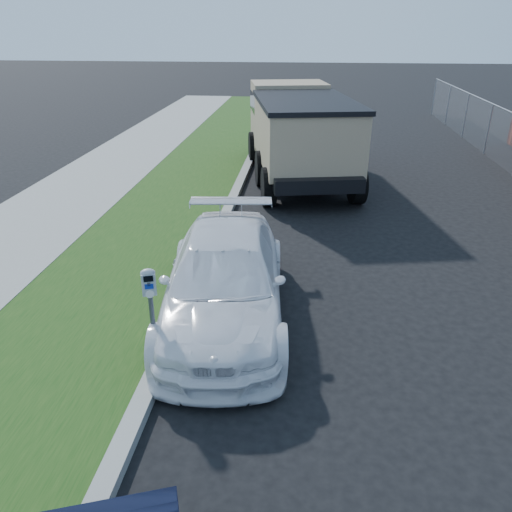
# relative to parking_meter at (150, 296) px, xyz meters

# --- Properties ---
(ground) EXTENTS (120.00, 120.00, 0.00)m
(ground) POSITION_rel_parking_meter_xyz_m (2.64, 0.73, -1.17)
(ground) COLOR black
(ground) RESTS_ON ground
(streetside) EXTENTS (6.12, 50.00, 0.15)m
(streetside) POSITION_rel_parking_meter_xyz_m (-2.92, 2.73, -1.10)
(streetside) COLOR gray
(streetside) RESTS_ON ground
(parking_meter) EXTENTS (0.23, 0.18, 1.43)m
(parking_meter) POSITION_rel_parking_meter_xyz_m (0.00, 0.00, 0.00)
(parking_meter) COLOR #3F4247
(parking_meter) RESTS_ON ground
(white_wagon) EXTENTS (2.35, 4.88, 1.37)m
(white_wagon) POSITION_rel_parking_meter_xyz_m (0.77, 1.48, -0.48)
(white_wagon) COLOR white
(white_wagon) RESTS_ON ground
(dump_truck) EXTENTS (3.75, 7.11, 2.65)m
(dump_truck) POSITION_rel_parking_meter_xyz_m (1.71, 9.98, 0.32)
(dump_truck) COLOR black
(dump_truck) RESTS_ON ground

